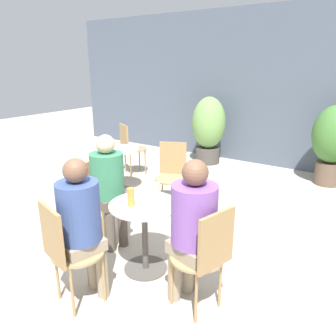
% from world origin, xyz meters
% --- Properties ---
extents(ground_plane, '(20.00, 20.00, 0.00)m').
position_xyz_m(ground_plane, '(0.00, 0.00, 0.00)').
color(ground_plane, '#B2A899').
extents(storefront_wall, '(10.00, 0.06, 3.00)m').
position_xyz_m(storefront_wall, '(0.00, 4.23, 1.50)').
color(storefront_wall, '#4C5666').
rests_on(storefront_wall, ground_plane).
extents(cafe_table_near, '(0.67, 0.67, 0.70)m').
position_xyz_m(cafe_table_near, '(0.07, 0.03, 0.50)').
color(cafe_table_near, '#514C47').
rests_on(cafe_table_near, ground_plane).
extents(cafe_table_far, '(0.64, 0.64, 0.70)m').
position_xyz_m(cafe_table_far, '(-1.56, 1.46, 0.49)').
color(cafe_table_far, '#514C47').
rests_on(cafe_table_far, ground_plane).
extents(bistro_chair_0, '(0.47, 0.45, 0.93)m').
position_xyz_m(bistro_chair_0, '(-0.70, 0.24, 0.56)').
color(bistro_chair_0, '#997F56').
rests_on(bistro_chair_0, ground_plane).
extents(bistro_chair_1, '(0.45, 0.47, 0.93)m').
position_xyz_m(bistro_chair_1, '(-0.14, -0.73, 0.56)').
color(bistro_chair_1, '#997F56').
rests_on(bistro_chair_1, ground_plane).
extents(bistro_chair_2, '(0.47, 0.45, 0.93)m').
position_xyz_m(bistro_chair_2, '(0.83, -0.17, 0.56)').
color(bistro_chair_2, '#997F56').
rests_on(bistro_chair_2, ground_plane).
extents(bistro_chair_4, '(0.49, 0.50, 0.93)m').
position_xyz_m(bistro_chair_4, '(-1.97, 2.21, 0.56)').
color(bistro_chair_4, '#997F56').
rests_on(bistro_chair_4, ground_plane).
extents(bistro_chair_5, '(0.48, 0.49, 0.93)m').
position_xyz_m(bistro_chair_5, '(-0.52, 1.40, 0.56)').
color(bistro_chair_5, '#997F56').
rests_on(bistro_chair_5, ground_plane).
extents(seated_person_0, '(0.41, 0.38, 1.26)m').
position_xyz_m(seated_person_0, '(-0.55, 0.20, 0.75)').
color(seated_person_0, brown).
rests_on(seated_person_0, ground_plane).
extents(seated_person_1, '(0.36, 0.39, 1.27)m').
position_xyz_m(seated_person_1, '(-0.10, -0.58, 0.76)').
color(seated_person_1, gray).
rests_on(seated_person_1, ground_plane).
extents(seated_person_2, '(0.42, 0.39, 1.28)m').
position_xyz_m(seated_person_2, '(0.68, -0.13, 0.76)').
color(seated_person_2, gray).
rests_on(seated_person_2, ground_plane).
extents(beer_glass_0, '(0.07, 0.07, 0.19)m').
position_xyz_m(beer_glass_0, '(0.12, 0.14, 0.80)').
color(beer_glass_0, beige).
rests_on(beer_glass_0, cafe_table_near).
extents(beer_glass_1, '(0.07, 0.07, 0.17)m').
position_xyz_m(beer_glass_1, '(-0.01, -0.06, 0.79)').
color(beer_glass_1, '#B28433').
rests_on(beer_glass_1, cafe_table_near).
extents(potted_plant_0, '(0.67, 0.67, 1.34)m').
position_xyz_m(potted_plant_0, '(-1.14, 3.69, 0.73)').
color(potted_plant_0, '#47423D').
rests_on(potted_plant_0, ground_plane).
extents(potted_plant_1, '(0.67, 0.67, 1.34)m').
position_xyz_m(potted_plant_1, '(1.14, 3.68, 0.77)').
color(potted_plant_1, brown).
rests_on(potted_plant_1, ground_plane).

